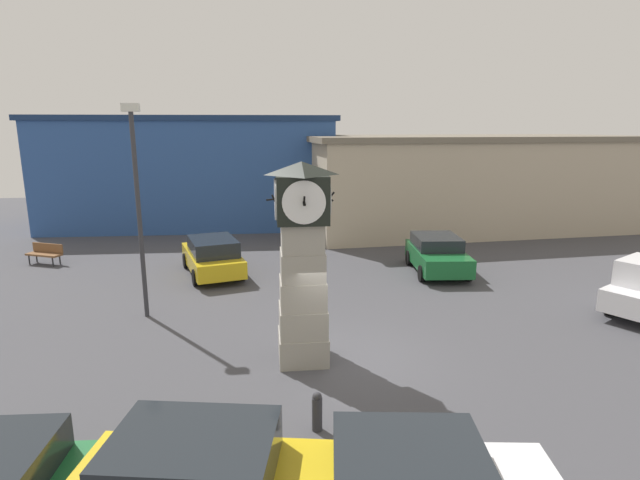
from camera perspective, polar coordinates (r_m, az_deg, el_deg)
ground_plane at (r=13.34m, az=2.94°, el=-13.48°), size 66.64×66.64×0.00m
clock_tower at (r=12.41m, az=-2.03°, el=-2.61°), size 1.66×1.59×5.11m
bollard_near_tower at (r=9.25m, az=4.38°, el=-22.78°), size 0.22×0.22×1.03m
bollard_mid_row at (r=10.42m, az=-0.33°, el=-18.95°), size 0.21×0.21×0.83m
car_far_lot at (r=21.23m, az=13.25°, el=-1.57°), size 2.28×4.05×1.50m
car_silver_hatch at (r=20.77m, az=-12.19°, el=-1.79°), size 2.97×4.66×1.55m
bench at (r=25.05m, az=-28.89°, el=-1.25°), size 1.68×1.11×0.90m
street_lamp_near_road at (r=16.15m, az=-20.11°, el=4.49°), size 0.50×0.24×6.58m
warehouse_blue_far at (r=32.02m, az=-14.24°, el=7.68°), size 17.45×7.78×6.55m
storefront_low_left at (r=31.77m, az=16.13°, el=6.51°), size 20.30×11.17×5.43m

